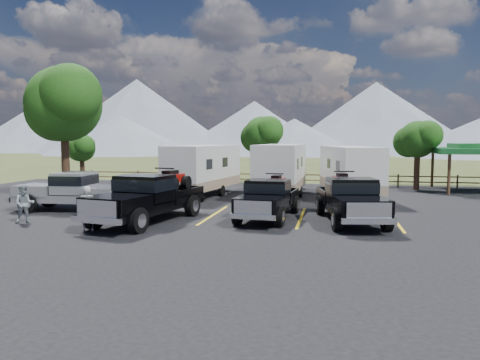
% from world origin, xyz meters
% --- Properties ---
extents(ground, '(320.00, 320.00, 0.00)m').
position_xyz_m(ground, '(0.00, 0.00, 0.00)').
color(ground, '#404E21').
rests_on(ground, ground).
extents(asphalt_lot, '(44.00, 34.00, 0.04)m').
position_xyz_m(asphalt_lot, '(0.00, 3.00, 0.02)').
color(asphalt_lot, black).
rests_on(asphalt_lot, ground).
extents(stall_lines, '(12.12, 5.50, 0.01)m').
position_xyz_m(stall_lines, '(0.00, 4.00, 0.04)').
color(stall_lines, yellow).
rests_on(stall_lines, asphalt_lot).
extents(tree_big_nw, '(5.54, 5.18, 7.84)m').
position_xyz_m(tree_big_nw, '(-12.55, 9.03, 5.60)').
color(tree_big_nw, black).
rests_on(tree_big_nw, ground).
extents(tree_ne_a, '(3.11, 2.92, 4.76)m').
position_xyz_m(tree_ne_a, '(8.97, 17.01, 3.48)').
color(tree_ne_a, black).
rests_on(tree_ne_a, ground).
extents(tree_north, '(3.46, 3.24, 5.25)m').
position_xyz_m(tree_north, '(-2.03, 19.02, 3.83)').
color(tree_north, black).
rests_on(tree_north, ground).
extents(tree_nw_small, '(2.59, 2.43, 3.85)m').
position_xyz_m(tree_nw_small, '(-16.02, 17.01, 2.78)').
color(tree_nw_small, black).
rests_on(tree_nw_small, ground).
extents(rail_fence, '(36.12, 0.12, 1.00)m').
position_xyz_m(rail_fence, '(2.00, 18.50, 0.61)').
color(rail_fence, brown).
rests_on(rail_fence, ground).
extents(mountain_range, '(209.00, 71.00, 20.00)m').
position_xyz_m(mountain_range, '(-7.63, 105.98, 7.87)').
color(mountain_range, slate).
rests_on(mountain_range, ground).
extents(rig_left, '(3.32, 6.90, 2.21)m').
position_xyz_m(rig_left, '(-4.23, 1.73, 1.11)').
color(rig_left, black).
rests_on(rig_left, asphalt_lot).
extents(rig_center, '(2.41, 5.85, 1.91)m').
position_xyz_m(rig_center, '(0.62, 3.60, 0.96)').
color(rig_center, black).
rests_on(rig_center, asphalt_lot).
extents(rig_right, '(3.05, 6.44, 2.06)m').
position_xyz_m(rig_right, '(4.07, 3.42, 1.03)').
color(rig_right, black).
rests_on(rig_right, asphalt_lot).
extents(trailer_left, '(3.26, 8.92, 3.08)m').
position_xyz_m(trailer_left, '(-4.41, 10.90, 1.65)').
color(trailer_left, silver).
rests_on(trailer_left, asphalt_lot).
extents(trailer_center, '(2.50, 9.07, 3.16)m').
position_xyz_m(trailer_center, '(0.33, 11.04, 1.69)').
color(trailer_center, silver).
rests_on(trailer_center, asphalt_lot).
extents(trailer_right, '(3.67, 8.76, 3.03)m').
position_xyz_m(trailer_right, '(4.35, 11.44, 1.63)').
color(trailer_right, silver).
rests_on(trailer_right, asphalt_lot).
extents(pickup_silver, '(6.35, 2.52, 1.87)m').
position_xyz_m(pickup_silver, '(-8.77, 3.94, 1.01)').
color(pickup_silver, '#A0A2A9').
rests_on(pickup_silver, asphalt_lot).
extents(person_a, '(0.73, 0.60, 1.71)m').
position_xyz_m(person_a, '(-5.73, -0.61, 0.90)').
color(person_a, '#BBBBBB').
rests_on(person_a, asphalt_lot).
extents(person_b, '(0.98, 0.93, 1.60)m').
position_xyz_m(person_b, '(-9.16, 0.44, 0.84)').
color(person_b, gray).
rests_on(person_b, asphalt_lot).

